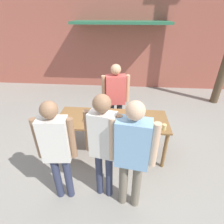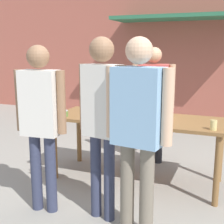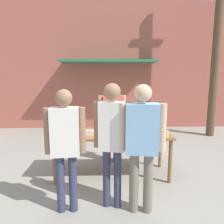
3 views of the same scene
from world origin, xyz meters
name	(u,v)px [view 1 (image 1 of 3)]	position (x,y,z in m)	size (l,w,h in m)	color
ground_plane	(112,151)	(0.00, 0.00, 0.00)	(24.00, 24.00, 0.00)	gray
building_facade_back	(121,26)	(0.00, 3.98, 2.26)	(12.00, 1.11, 4.50)	#A85647
serving_table	(112,123)	(0.00, 0.00, 0.76)	(2.20, 0.83, 0.86)	brown
food_tray_sausages	(95,118)	(-0.33, -0.03, 0.87)	(0.41, 0.29, 0.04)	silver
food_tray_buns	(120,119)	(0.16, -0.03, 0.88)	(0.42, 0.28, 0.07)	silver
condiment_jar_mustard	(59,123)	(-0.97, -0.30, 0.90)	(0.06, 0.06, 0.08)	#B22319
condiment_jar_ketchup	(64,123)	(-0.88, -0.29, 0.90)	(0.06, 0.06, 0.08)	#567A38
beer_cup	(164,127)	(0.96, -0.30, 0.91)	(0.07, 0.07, 0.11)	#DBC67A
person_server_behind_table	(116,95)	(0.02, 0.73, 1.04)	(0.62, 0.31, 1.75)	#232328
person_customer_holding_hotdog	(56,146)	(-0.69, -1.13, 1.07)	(0.56, 0.25, 1.77)	#333851
person_customer_with_cup	(132,151)	(0.37, -1.17, 1.10)	(0.64, 0.30, 1.83)	#756B5B
person_customer_waiting_in_line	(103,141)	(-0.04, -1.03, 1.13)	(0.52, 0.27, 1.84)	#333851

